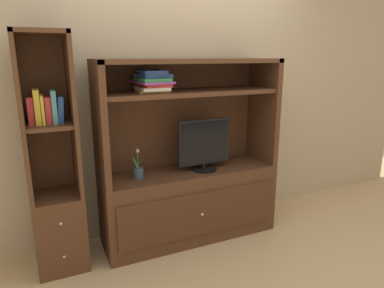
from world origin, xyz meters
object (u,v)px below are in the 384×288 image
(media_console, at_px, (189,183))
(magazine_stack, at_px, (152,82))
(tv_monitor, at_px, (204,145))
(potted_plant, at_px, (138,171))
(upright_book_row, at_px, (45,109))
(bookshelf_tall, at_px, (56,192))

(media_console, bearing_deg, magazine_stack, -178.06)
(magazine_stack, bearing_deg, media_console, 1.94)
(tv_monitor, bearing_deg, potted_plant, 175.25)
(media_console, xyz_separation_m, potted_plant, (-0.48, -0.01, 0.19))
(upright_book_row, bearing_deg, tv_monitor, -2.60)
(potted_plant, height_order, bookshelf_tall, bookshelf_tall)
(bookshelf_tall, bearing_deg, upright_book_row, -143.97)
(upright_book_row, bearing_deg, bookshelf_tall, 36.03)
(media_console, height_order, upright_book_row, media_console)
(bookshelf_tall, bearing_deg, tv_monitor, -3.10)
(magazine_stack, bearing_deg, bookshelf_tall, 178.94)
(tv_monitor, xyz_separation_m, magazine_stack, (-0.44, 0.05, 0.56))
(bookshelf_tall, distance_m, upright_book_row, 0.65)
(magazine_stack, distance_m, bookshelf_tall, 1.14)
(bookshelf_tall, bearing_deg, magazine_stack, -1.06)
(media_console, bearing_deg, bookshelf_tall, 179.82)
(media_console, distance_m, bookshelf_tall, 1.13)
(tv_monitor, relative_size, upright_book_row, 1.97)
(media_console, relative_size, bookshelf_tall, 0.89)
(magazine_stack, xyz_separation_m, bookshelf_tall, (-0.79, 0.01, -0.82))
(tv_monitor, bearing_deg, magazine_stack, 173.28)
(media_console, relative_size, potted_plant, 6.13)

